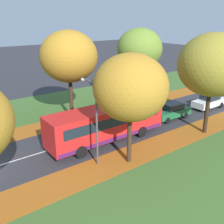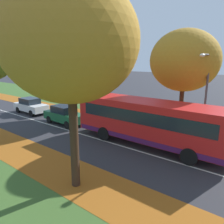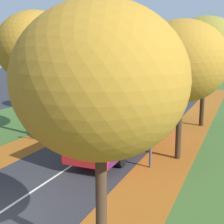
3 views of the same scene
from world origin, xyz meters
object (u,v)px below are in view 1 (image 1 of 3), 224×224
at_px(streetlamp_right, 94,114).
at_px(bus, 107,122).
at_px(tree_left_near, 69,57).
at_px(bollard_third, 11,136).
at_px(tree_right_near, 131,88).
at_px(car_white_following, 209,101).
at_px(tree_right_mid, 213,65).
at_px(car_green_lead, 171,111).
at_px(tree_left_mid, 140,49).

xyz_separation_m(streetlamp_right, bus, (-2.33, 2.72, -2.04)).
bearing_deg(tree_left_near, bollard_third, -77.68).
xyz_separation_m(tree_right_near, car_white_following, (-3.62, 15.01, -4.71)).
height_order(tree_right_near, tree_right_mid, tree_right_mid).
distance_m(tree_right_mid, car_white_following, 9.01).
bearing_deg(bollard_third, tree_right_near, 33.73).
xyz_separation_m(tree_right_mid, bus, (-3.91, -8.10, -4.42)).
xyz_separation_m(tree_right_near, car_green_lead, (-3.95, 9.02, -4.71)).
bearing_deg(tree_right_near, bus, 169.25).
distance_m(bollard_third, streetlamp_right, 8.85).
xyz_separation_m(streetlamp_right, car_white_following, (-2.24, 17.02, -2.92)).
bearing_deg(tree_right_mid, bollard_third, -121.25).
relative_size(tree_left_near, bus, 0.85).
height_order(tree_right_mid, streetlamp_right, tree_right_mid).
distance_m(tree_right_near, car_green_lead, 10.92).
distance_m(tree_left_mid, bus, 12.04).
height_order(tree_left_near, car_white_following, tree_left_near).
relative_size(car_green_lead, car_white_following, 1.01).
height_order(bollard_third, bus, bus).
height_order(car_green_lead, car_white_following, same).
relative_size(tree_left_mid, streetlamp_right, 1.46).
relative_size(tree_right_near, car_white_following, 1.85).
height_order(streetlamp_right, car_white_following, streetlamp_right).
relative_size(tree_left_mid, car_white_following, 2.09).
bearing_deg(tree_right_near, tree_left_mid, 135.42).
bearing_deg(tree_right_mid, tree_right_near, -91.29).
relative_size(streetlamp_right, car_green_lead, 1.41).
bearing_deg(streetlamp_right, car_white_following, 97.48).
distance_m(tree_right_near, bollard_third, 11.61).
distance_m(tree_right_near, tree_right_mid, 8.83).
bearing_deg(car_green_lead, bollard_third, -107.62).
height_order(tree_left_near, bollard_third, tree_left_near).
relative_size(tree_left_near, tree_right_near, 1.13).
bearing_deg(tree_right_near, streetlamp_right, -124.41).
bearing_deg(tree_right_near, car_white_following, 103.56).
relative_size(tree_right_near, streetlamp_right, 1.30).
distance_m(tree_left_mid, car_green_lead, 8.28).
distance_m(streetlamp_right, bus, 4.12).
distance_m(streetlamp_right, car_white_following, 17.42).
relative_size(bollard_third, bus, 0.07).
bearing_deg(car_white_following, car_green_lead, -93.17).
height_order(tree_right_mid, car_green_lead, tree_right_mid).
bearing_deg(car_green_lead, tree_left_near, -126.94).
bearing_deg(tree_left_near, tree_right_mid, 37.71).
bearing_deg(car_white_following, tree_right_near, -76.44).
bearing_deg(tree_left_mid, bus, -55.53).
bearing_deg(streetlamp_right, bollard_third, -152.67).
distance_m(tree_left_near, bus, 7.87).
height_order(tree_right_mid, car_white_following, tree_right_mid).
xyz_separation_m(tree_right_mid, car_white_following, (-3.82, 6.20, -5.31)).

